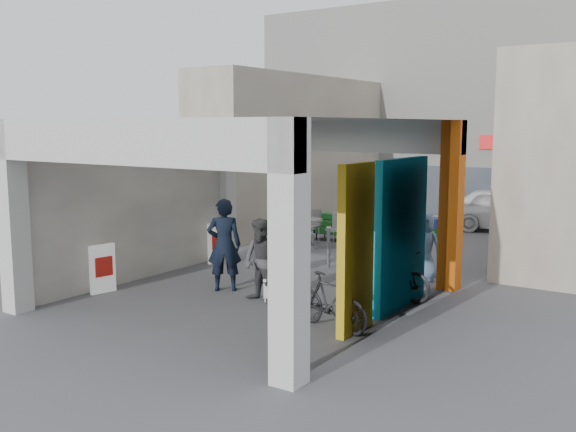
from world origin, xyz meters
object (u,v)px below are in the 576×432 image
Objects in this scene: cafe_set at (310,234)px; bicycle_rear at (331,302)px; man_back_turned at (262,261)px; white_van at (507,209)px; man_crates at (387,209)px; man_with_dog at (224,245)px; produce_stand at (335,230)px; border_collie at (271,290)px; bicycle_front at (389,274)px; man_elderly at (425,247)px.

cafe_set is 7.50m from bicycle_rear.
white_van is at bearing 90.45° from man_back_turned.
man_back_turned is 7.99m from man_crates.
man_crates is at bearing -127.14° from man_with_dog.
man_back_turned reaches higher than produce_stand.
border_collie is 0.32× the size of bicycle_front.
man_elderly is (1.94, 3.38, -0.06)m from man_back_turned.
man_elderly reaches higher than produce_stand.
man_with_dog is 4.38m from man_elderly.
bicycle_front is 1.15× the size of bicycle_rear.
man_elderly is at bearing -19.86° from produce_stand.
man_back_turned is 2.08m from bicycle_rear.
cafe_set is 5.84m from border_collie.
man_elderly reaches higher than border_collie.
man_elderly is 0.37× the size of white_van.
bicycle_rear is (1.85, -0.87, 0.25)m from border_collie.
man_with_dog is (1.01, -6.35, 0.65)m from produce_stand.
man_crates is at bearing 31.75° from bicycle_rear.
bicycle_rear is at bearing -90.49° from man_elderly.
produce_stand is 8.42m from bicycle_rear.
man_with_dog reaches higher than man_crates.
white_van is (-0.31, 9.56, 0.22)m from bicycle_front.
cafe_set is 5.35m from man_with_dog.
white_van is at bearing 61.16° from border_collie.
border_collie is 0.38× the size of man_elderly.
border_collie is at bearing 159.09° from white_van.
man_back_turned is at bearing -67.14° from cafe_set.
white_van is at bearing 68.97° from produce_stand.
man_back_turned is at bearing 128.85° from man_with_dog.
man_crates reaches higher than white_van.
man_back_turned is at bearing -137.02° from border_collie.
man_crates is at bearing 106.51° from man_back_turned.
border_collie is (2.40, -5.32, -0.12)m from cafe_set.
bicycle_rear reaches higher than produce_stand.
cafe_set reaches higher than produce_stand.
bicycle_front is at bearing -91.72° from man_elderly.
man_with_dog is at bearing 153.18° from border_collie.
man_elderly reaches higher than bicycle_front.
man_with_dog reaches higher than bicycle_front.
produce_stand is at bearing 41.55° from bicycle_rear.
man_back_turned is 3.90m from man_elderly.
bicycle_front is (3.01, -6.25, -0.41)m from man_crates.
bicycle_rear is (0.03, -2.35, -0.00)m from bicycle_front.
man_with_dog is 1.21× the size of bicycle_rear.
border_collie is 11.15m from white_van.
cafe_set is 6.94m from white_van.
produce_stand is at bearing 88.24° from border_collie.
man_crates is (-1.11, 7.91, 0.08)m from man_back_turned.
man_elderly is at bearing 115.82° from man_crates.
border_collie is 2.05m from bicycle_rear.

